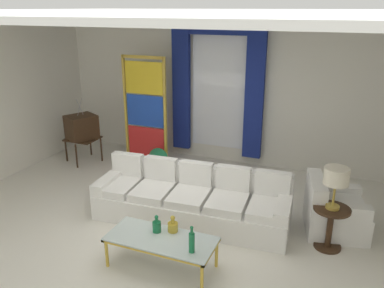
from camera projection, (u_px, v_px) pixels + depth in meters
ground_plane at (164, 230)px, 5.73m from camera, size 16.00×16.00×0.00m
wall_rear at (229, 90)px, 7.91m from camera, size 8.00×0.12×3.00m
ceiling_slab at (184, 12)px, 5.43m from camera, size 8.00×7.60×0.04m
curtained_window at (217, 79)px, 7.75m from camera, size 2.00×0.17×2.70m
couch_white_long at (193, 200)px, 5.96m from camera, size 2.97×1.12×0.86m
coffee_table at (161, 241)px, 4.80m from camera, size 1.35×0.59×0.41m
bottle_blue_decanter at (192, 242)px, 4.47m from camera, size 0.07×0.07×0.34m
bottle_crystal_tall at (173, 226)px, 4.91m from camera, size 0.13×0.13×0.22m
bottle_amber_squat at (157, 226)px, 4.90m from camera, size 0.11×0.11×0.23m
vintage_tv at (82, 128)px, 8.05m from camera, size 0.72×0.75×1.35m
armchair_white at (332, 213)px, 5.63m from camera, size 0.98×0.96×0.80m
stained_glass_divider at (145, 113)px, 7.91m from camera, size 0.95×0.05×2.20m
peacock_figurine at (156, 160)px, 7.75m from camera, size 0.44×0.60×0.50m
round_side_table at (330, 224)px, 5.20m from camera, size 0.48×0.48×0.59m
table_lamp_brass at (336, 178)px, 4.97m from camera, size 0.32×0.32×0.57m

